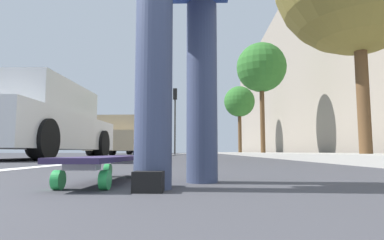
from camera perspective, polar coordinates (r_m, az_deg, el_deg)
name	(u,v)px	position (r m, az deg, el deg)	size (l,w,h in m)	color
ground_plane	(190,156)	(10.51, -0.36, -6.47)	(80.00, 80.00, 0.00)	#38383D
lane_stripe_white	(178,154)	(20.56, -2.50, -6.10)	(52.00, 0.16, 0.01)	silver
sidewalk_curb	(255,153)	(18.76, 11.17, -5.88)	(52.00, 3.20, 0.11)	#9E9B93
building_facade	(284,84)	(23.78, 16.17, 6.23)	(40.00, 1.20, 9.94)	gray
skateboard	(107,161)	(1.51, -14.95, -7.11)	(0.84, 0.21, 0.11)	green
parked_car_near	(39,123)	(7.11, -25.66, -0.46)	(4.59, 1.86, 1.49)	silver
parked_car_mid	(123,137)	(12.97, -12.16, -3.07)	(4.07, 1.95, 1.48)	tan
parked_car_far	(150,142)	(19.22, -7.60, -3.96)	(4.59, 2.02, 1.48)	#B7B7BC
traffic_light	(175,109)	(23.05, -3.05, 1.99)	(0.33, 0.28, 4.72)	#2D2D2D
street_tree_mid	(261,68)	(14.71, 12.28, 9.08)	(2.20, 2.20, 4.99)	brown
street_tree_far	(239,102)	(22.58, 8.47, 3.20)	(2.14, 2.14, 4.73)	brown
pedestrian_distant	(153,133)	(13.72, -7.04, -2.37)	(0.46, 0.71, 1.63)	#384260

